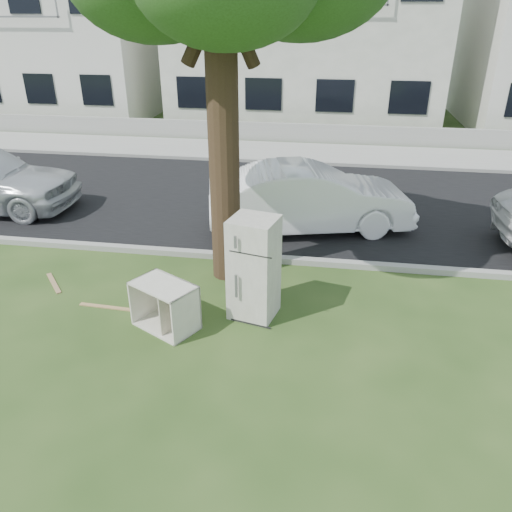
# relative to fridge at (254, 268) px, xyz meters

# --- Properties ---
(ground) EXTENTS (120.00, 120.00, 0.00)m
(ground) POSITION_rel_fridge_xyz_m (-0.33, -0.50, -0.86)
(ground) COLOR #264017
(road) EXTENTS (120.00, 7.00, 0.01)m
(road) POSITION_rel_fridge_xyz_m (-0.33, 5.50, -0.85)
(road) COLOR black
(road) RESTS_ON ground
(kerb_near) EXTENTS (120.00, 0.18, 0.12)m
(kerb_near) POSITION_rel_fridge_xyz_m (-0.33, 1.95, -0.86)
(kerb_near) COLOR gray
(kerb_near) RESTS_ON ground
(kerb_far) EXTENTS (120.00, 0.18, 0.12)m
(kerb_far) POSITION_rel_fridge_xyz_m (-0.33, 9.05, -0.86)
(kerb_far) COLOR gray
(kerb_far) RESTS_ON ground
(sidewalk) EXTENTS (120.00, 2.80, 0.01)m
(sidewalk) POSITION_rel_fridge_xyz_m (-0.33, 10.50, -0.85)
(sidewalk) COLOR gray
(sidewalk) RESTS_ON ground
(low_wall) EXTENTS (120.00, 0.15, 0.70)m
(low_wall) POSITION_rel_fridge_xyz_m (-0.33, 12.10, -0.51)
(low_wall) COLOR gray
(low_wall) RESTS_ON ground
(townhouse_left) EXTENTS (10.20, 8.16, 7.04)m
(townhouse_left) POSITION_rel_fridge_xyz_m (-12.33, 17.00, 2.67)
(townhouse_left) COLOR silver
(townhouse_left) RESTS_ON ground
(townhouse_center) EXTENTS (11.22, 8.16, 7.44)m
(townhouse_center) POSITION_rel_fridge_xyz_m (-0.33, 17.00, 2.87)
(townhouse_center) COLOR silver
(townhouse_center) RESTS_ON ground
(fridge) EXTENTS (0.84, 0.80, 1.72)m
(fridge) POSITION_rel_fridge_xyz_m (0.00, 0.00, 0.00)
(fridge) COLOR silver
(fridge) RESTS_ON ground
(cabinet) EXTENTS (1.16, 1.02, 0.77)m
(cabinet) POSITION_rel_fridge_xyz_m (-1.33, -0.58, -0.47)
(cabinet) COLOR white
(cabinet) RESTS_ON ground
(plank_a) EXTENTS (0.97, 0.13, 0.02)m
(plank_a) POSITION_rel_fridge_xyz_m (-2.53, -0.20, -0.85)
(plank_a) COLOR #A88451
(plank_a) RESTS_ON ground
(plank_b) EXTENTS (0.63, 0.71, 0.02)m
(plank_b) POSITION_rel_fridge_xyz_m (-3.85, 0.43, -0.85)
(plank_b) COLOR #98774F
(plank_b) RESTS_ON ground
(plank_c) EXTENTS (0.19, 0.88, 0.02)m
(plank_c) POSITION_rel_fridge_xyz_m (-1.93, -0.10, -0.85)
(plank_c) COLOR tan
(plank_c) RESTS_ON ground
(car_center) EXTENTS (4.81, 2.67, 1.50)m
(car_center) POSITION_rel_fridge_xyz_m (0.69, 3.75, -0.11)
(car_center) COLOR white
(car_center) RESTS_ON ground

